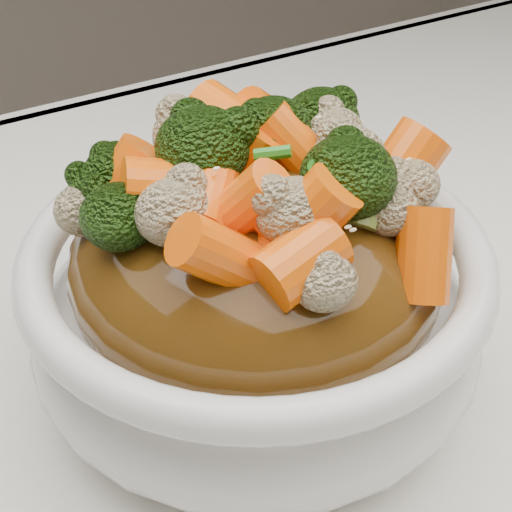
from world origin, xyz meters
TOP-DOWN VIEW (x-y plane):
  - tablecloth at (0.00, 0.00)m, footprint 1.20×0.80m
  - bowl at (-0.02, 0.02)m, footprint 0.30×0.30m
  - sauce_base at (-0.02, 0.02)m, footprint 0.24×0.24m
  - carrots at (-0.02, 0.02)m, footprint 0.24×0.24m
  - broccoli at (-0.02, 0.02)m, footprint 0.24×0.24m
  - cauliflower at (-0.02, 0.02)m, footprint 0.24×0.24m
  - scallions at (-0.02, 0.02)m, footprint 0.18×0.18m
  - sesame_seeds at (-0.02, 0.02)m, footprint 0.21×0.21m

SIDE VIEW (x-z plane):
  - tablecloth at x=0.00m, z-range 0.71..0.75m
  - bowl at x=-0.02m, z-range 0.75..0.84m
  - sauce_base at x=-0.02m, z-range 0.78..0.88m
  - cauliflower at x=-0.02m, z-range 0.87..0.91m
  - broccoli at x=-0.02m, z-range 0.87..0.92m
  - carrots at x=-0.02m, z-range 0.87..0.92m
  - scallions at x=-0.02m, z-range 0.89..0.91m
  - sesame_seeds at x=-0.02m, z-range 0.89..0.90m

